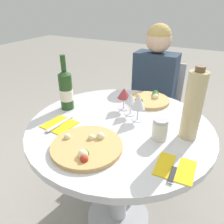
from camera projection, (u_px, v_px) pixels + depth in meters
ground_plane at (118, 216)px, 1.53m from camera, size 12.00×12.00×0.00m
dining_table at (119, 146)px, 1.24m from camera, size 0.98×0.98×0.76m
chair_behind_diner at (154, 111)px, 2.03m from camera, size 0.41×0.41×0.86m
seated_diner at (150, 104)px, 1.86m from camera, size 0.34×0.40×1.19m
pizza_large at (87, 146)px, 0.98m from camera, size 0.32×0.32×0.05m
pizza_small_far at (149, 99)px, 1.42m from camera, size 0.26×0.26×0.05m
wine_bottle at (66, 90)px, 1.28m from camera, size 0.08×0.08×0.32m
tall_carafe at (193, 106)px, 0.99m from camera, size 0.08×0.08×0.35m
sugar_shaker at (160, 129)px, 1.03m from camera, size 0.07×0.07×0.10m
wine_glass_center at (131, 99)px, 1.22m from camera, size 0.07×0.07×0.13m
wine_glass_front_right at (138, 102)px, 1.16m from camera, size 0.08×0.08×0.15m
wine_glass_back_left at (124, 93)px, 1.28m from camera, size 0.08×0.08×0.14m
place_setting_left at (59, 125)px, 1.16m from camera, size 0.17×0.19×0.01m
place_setting_right at (175, 168)px, 0.87m from camera, size 0.15×0.19×0.01m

